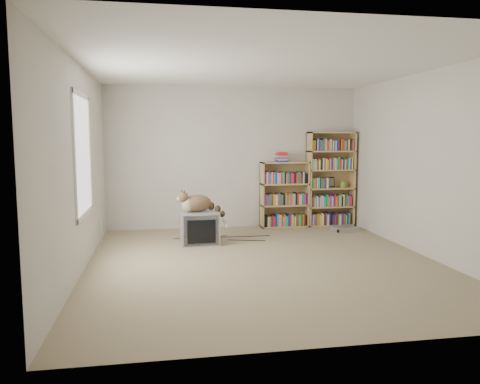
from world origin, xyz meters
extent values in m
cube|color=gray|center=(0.00, 0.00, 0.00)|extent=(4.50, 5.00, 0.01)
cube|color=beige|center=(0.00, 2.50, 1.25)|extent=(4.50, 0.02, 2.50)
cube|color=beige|center=(0.00, -2.50, 1.25)|extent=(4.50, 0.02, 2.50)
cube|color=beige|center=(-2.25, 0.00, 1.25)|extent=(0.02, 5.00, 2.50)
cube|color=beige|center=(2.25, 0.00, 1.25)|extent=(0.02, 5.00, 2.50)
cube|color=white|center=(0.00, 0.00, 2.50)|extent=(4.50, 5.00, 0.02)
cube|color=white|center=(-2.24, 0.20, 1.40)|extent=(0.02, 1.22, 1.52)
cube|color=gray|center=(-0.73, 1.24, 0.25)|extent=(0.58, 0.53, 0.49)
cube|color=black|center=(-0.72, 1.00, 0.25)|extent=(0.52, 0.05, 0.45)
cube|color=black|center=(-0.72, 0.98, 0.24)|extent=(0.42, 0.03, 0.34)
cube|color=black|center=(-0.74, 1.35, 0.24)|extent=(0.35, 0.29, 0.30)
ellipsoid|color=#3B2518|center=(-0.77, 1.27, 0.62)|extent=(0.55, 0.45, 0.26)
ellipsoid|color=#3B2518|center=(-0.65, 1.32, 0.61)|extent=(0.28, 0.29, 0.19)
ellipsoid|color=tan|center=(-0.91, 1.20, 0.61)|extent=(0.24, 0.24, 0.21)
ellipsoid|color=#3B2518|center=(-0.98, 1.19, 0.73)|extent=(0.21, 0.21, 0.16)
sphere|color=beige|center=(-1.04, 1.16, 0.71)|extent=(0.08, 0.08, 0.07)
cone|color=black|center=(-0.96, 1.15, 0.81)|extent=(0.08, 0.09, 0.08)
cone|color=black|center=(-0.99, 1.24, 0.81)|extent=(0.08, 0.09, 0.08)
cube|color=tan|center=(1.35, 2.34, 0.86)|extent=(0.02, 0.30, 1.72)
cube|color=tan|center=(2.19, 2.34, 0.86)|extent=(0.03, 0.30, 1.72)
cube|color=tan|center=(1.77, 2.48, 0.86)|extent=(0.86, 0.03, 1.72)
cube|color=tan|center=(1.77, 2.34, 1.70)|extent=(0.86, 0.30, 0.02)
cube|color=tan|center=(1.77, 2.34, 0.01)|extent=(0.86, 0.30, 0.03)
cube|color=tan|center=(1.77, 2.34, 0.35)|extent=(0.86, 0.30, 0.03)
cube|color=tan|center=(1.77, 2.34, 0.69)|extent=(0.86, 0.30, 0.02)
cube|color=tan|center=(1.77, 2.34, 1.03)|extent=(0.86, 0.30, 0.02)
cube|color=tan|center=(1.77, 2.34, 1.36)|extent=(0.86, 0.30, 0.02)
cube|color=red|center=(1.77, 2.34, 0.12)|extent=(0.78, 0.24, 0.19)
cube|color=#18249E|center=(1.77, 2.34, 0.46)|extent=(0.78, 0.24, 0.19)
cube|color=#167F3C|center=(1.77, 2.34, 0.80)|extent=(0.78, 0.24, 0.19)
cube|color=beige|center=(1.77, 2.34, 1.13)|extent=(0.78, 0.24, 0.19)
cube|color=black|center=(1.77, 2.34, 1.47)|extent=(0.78, 0.24, 0.19)
cube|color=tan|center=(0.49, 2.34, 0.59)|extent=(0.03, 0.30, 1.18)
cube|color=tan|center=(1.32, 2.34, 0.59)|extent=(0.02, 0.30, 1.18)
cube|color=tan|center=(0.90, 2.48, 0.59)|extent=(0.86, 0.03, 1.18)
cube|color=tan|center=(0.90, 2.34, 1.17)|extent=(0.86, 0.30, 0.02)
cube|color=tan|center=(0.90, 2.34, 0.01)|extent=(0.86, 0.30, 0.03)
cube|color=tan|center=(0.90, 2.34, 0.40)|extent=(0.86, 0.30, 0.03)
cube|color=tan|center=(0.90, 2.34, 0.78)|extent=(0.86, 0.30, 0.02)
cube|color=red|center=(0.90, 2.34, 0.12)|extent=(0.78, 0.24, 0.19)
cube|color=#18249E|center=(0.90, 2.34, 0.51)|extent=(0.78, 0.24, 0.19)
cube|color=#167F3C|center=(0.90, 2.34, 0.89)|extent=(0.78, 0.24, 0.19)
cube|color=red|center=(0.86, 2.36, 1.27)|extent=(0.20, 0.26, 0.17)
cylinder|color=#72A52F|center=(2.01, 2.34, 0.75)|extent=(0.10, 0.10, 0.11)
cube|color=black|center=(1.81, 2.44, 0.79)|extent=(0.14, 0.05, 0.19)
cube|color=#A9A9AE|center=(1.81, 1.75, 0.04)|extent=(0.45, 0.37, 0.09)
cube|color=silver|center=(-2.24, 1.59, 0.32)|extent=(0.01, 0.08, 0.13)
camera|label=1|loc=(-1.31, -5.78, 1.61)|focal=35.00mm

